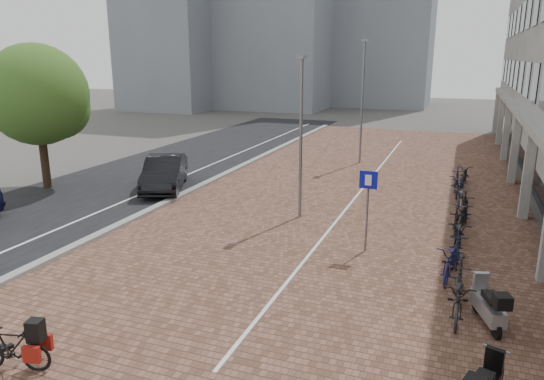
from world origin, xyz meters
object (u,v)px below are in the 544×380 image
at_px(car_dark, 165,173).
at_px(parking_sign, 368,198).
at_px(hero_bike, 12,347).
at_px(scooter_front, 488,304).

bearing_deg(car_dark, parking_sign, -48.04).
height_order(hero_bike, parking_sign, parking_sign).
height_order(car_dark, hero_bike, car_dark).
relative_size(car_dark, hero_bike, 2.85).
bearing_deg(scooter_front, hero_bike, -168.67).
xyz_separation_m(hero_bike, parking_sign, (5.35, 8.72, 1.30)).
distance_m(hero_bike, scooter_front, 10.23).
bearing_deg(parking_sign, car_dark, 156.18).
bearing_deg(scooter_front, car_dark, 130.49).
xyz_separation_m(car_dark, scooter_front, (13.75, -8.08, -0.23)).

